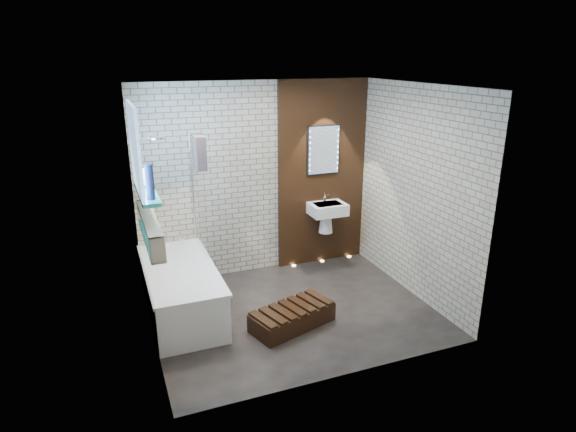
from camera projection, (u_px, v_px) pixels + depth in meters
name	position (u px, v px, depth m)	size (l,w,h in m)	color
ground	(293.00, 311.00, 5.80)	(3.20, 3.20, 0.00)	black
room_shell	(293.00, 207.00, 5.38)	(3.24, 3.20, 2.60)	tan
walnut_panel	(322.00, 174.00, 6.83)	(1.30, 0.06, 2.60)	black
clerestory_window	(138.00, 158.00, 4.96)	(0.18, 1.00, 0.94)	#7FADE0
display_niche	(150.00, 229.00, 5.02)	(0.14, 1.30, 0.26)	teal
bathtub	(181.00, 290.00, 5.68)	(0.79, 1.74, 0.70)	white
bath_screen	(199.00, 196.00, 5.88)	(0.01, 0.78, 1.40)	white
towel	(199.00, 152.00, 5.53)	(0.11, 0.29, 0.38)	black
shower_head	(156.00, 138.00, 5.55)	(0.18, 0.18, 0.02)	silver
washbasin	(327.00, 213.00, 6.82)	(0.50, 0.36, 0.58)	white
led_mirror	(324.00, 150.00, 6.69)	(0.50, 0.02, 0.70)	black
walnut_step	(292.00, 317.00, 5.46)	(0.94, 0.42, 0.21)	black
niche_bottles	(149.00, 229.00, 5.14)	(0.05, 0.58, 0.13)	#A24E18
sill_vases	(146.00, 178.00, 5.12)	(0.20, 0.67, 0.35)	white
floor_uplights	(322.00, 261.00, 7.18)	(0.96, 0.06, 0.01)	#FFD899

